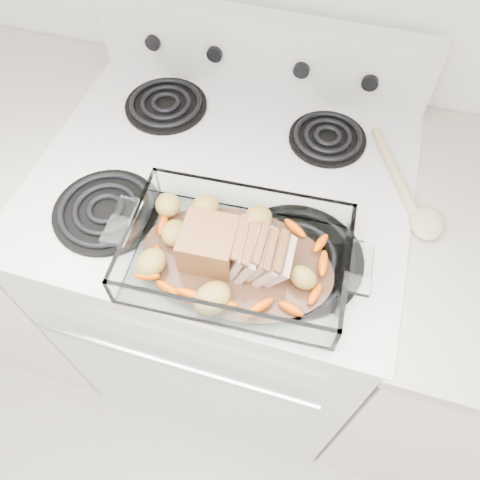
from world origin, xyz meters
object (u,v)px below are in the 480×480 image
(counter_right, at_px, (462,342))
(baking_dish, at_px, (237,258))
(electric_range, at_px, (228,278))
(counter_left, at_px, (27,228))
(pork_roast, at_px, (226,248))

(counter_right, relative_size, baking_dish, 2.43)
(electric_range, relative_size, counter_left, 1.20)
(electric_range, xyz_separation_m, counter_right, (0.66, -0.00, -0.02))
(counter_left, height_order, baking_dish, baking_dish)
(electric_range, height_order, counter_right, electric_range)
(electric_range, bearing_deg, counter_left, -179.90)
(pork_roast, bearing_deg, baking_dish, 23.29)
(counter_left, xyz_separation_m, pork_roast, (0.74, -0.20, 0.52))
(electric_range, distance_m, pork_roast, 0.55)
(electric_range, distance_m, baking_dish, 0.53)
(counter_right, height_order, pork_roast, pork_roast)
(counter_left, xyz_separation_m, counter_right, (1.33, 0.00, 0.00))
(counter_right, height_order, baking_dish, baking_dish)
(electric_range, distance_m, counter_left, 0.67)
(electric_range, bearing_deg, pork_roast, -70.61)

